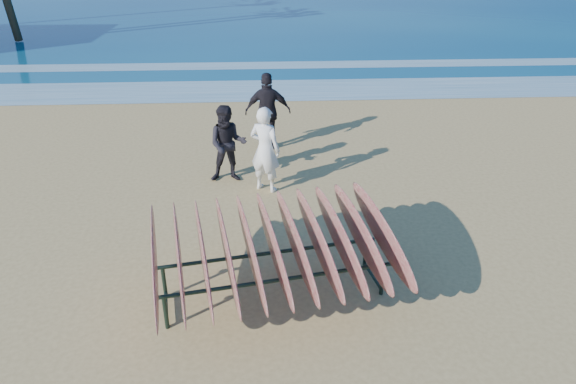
# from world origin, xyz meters

# --- Properties ---
(ground) EXTENTS (120.00, 120.00, 0.00)m
(ground) POSITION_xyz_m (0.00, 0.00, 0.00)
(ground) COLOR tan
(ground) RESTS_ON ground
(foam_near) EXTENTS (160.00, 160.00, 0.00)m
(foam_near) POSITION_xyz_m (0.00, 10.00, 0.01)
(foam_near) COLOR white
(foam_near) RESTS_ON ground
(foam_far) EXTENTS (160.00, 160.00, 0.00)m
(foam_far) POSITION_xyz_m (0.00, 13.50, 0.01)
(foam_far) COLOR white
(foam_far) RESTS_ON ground
(surfboard_rack) EXTENTS (3.55, 2.97, 1.26)m
(surfboard_rack) POSITION_xyz_m (-0.27, -0.54, 0.82)
(surfboard_rack) COLOR black
(surfboard_rack) RESTS_ON ground
(person_white) EXTENTS (0.74, 0.65, 1.70)m
(person_white) POSITION_xyz_m (-0.33, 2.82, 0.85)
(person_white) COLOR white
(person_white) RESTS_ON ground
(person_dark_a) EXTENTS (0.78, 0.61, 1.58)m
(person_dark_a) POSITION_xyz_m (-1.07, 3.29, 0.79)
(person_dark_a) COLOR black
(person_dark_a) RESTS_ON ground
(person_dark_b) EXTENTS (1.05, 0.45, 1.79)m
(person_dark_b) POSITION_xyz_m (-0.23, 5.02, 0.90)
(person_dark_b) COLOR black
(person_dark_b) RESTS_ON ground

